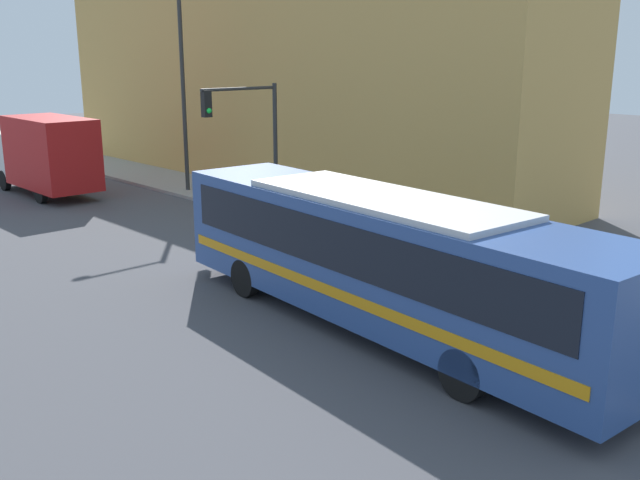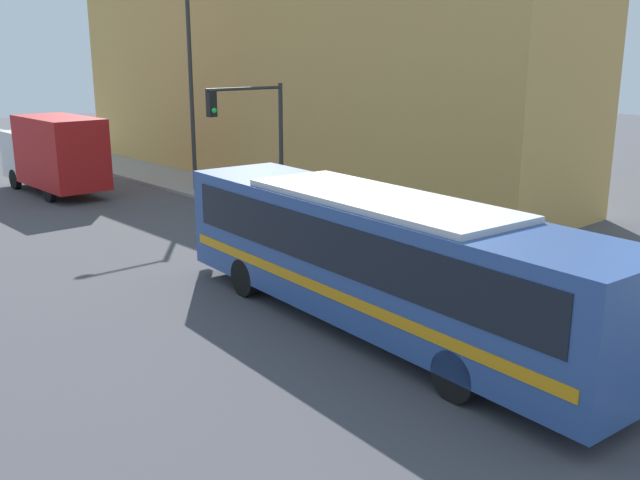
% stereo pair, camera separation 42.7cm
% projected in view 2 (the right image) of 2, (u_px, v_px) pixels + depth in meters
% --- Properties ---
extents(ground_plane, '(120.00, 120.00, 0.00)m').
position_uv_depth(ground_plane, '(365.00, 315.00, 16.86)').
color(ground_plane, '#47474C').
extents(sidewalk, '(3.29, 70.00, 0.14)m').
position_uv_depth(sidewalk, '(164.00, 177.00, 35.21)').
color(sidewalk, gray).
rests_on(sidewalk, ground_plane).
extents(building_facade, '(6.00, 29.77, 9.72)m').
position_uv_depth(building_facade, '(288.00, 78.00, 34.02)').
color(building_facade, tan).
rests_on(building_facade, ground_plane).
extents(city_bus, '(3.48, 12.36, 3.07)m').
position_uv_depth(city_bus, '(378.00, 254.00, 15.52)').
color(city_bus, '#2D4C8C').
rests_on(city_bus, ground_plane).
extents(delivery_truck, '(2.28, 6.73, 3.39)m').
position_uv_depth(delivery_truck, '(54.00, 152.00, 30.97)').
color(delivery_truck, '#B21919').
rests_on(delivery_truck, ground_plane).
extents(fire_hydrant, '(0.20, 0.27, 0.72)m').
position_uv_depth(fire_hydrant, '(429.00, 240.00, 21.70)').
color(fire_hydrant, gold).
rests_on(fire_hydrant, sidewalk).
extents(traffic_light_pole, '(3.28, 0.35, 4.81)m').
position_uv_depth(traffic_light_pole, '(255.00, 126.00, 25.53)').
color(traffic_light_pole, '#2D2D2D').
rests_on(traffic_light_pole, sidewalk).
extents(parking_meter, '(0.14, 0.14, 1.34)m').
position_uv_depth(parking_meter, '(288.00, 191.00, 26.40)').
color(parking_meter, '#2D2D2D').
rests_on(parking_meter, sidewalk).
extents(street_lamp, '(2.96, 0.28, 8.19)m').
position_uv_depth(street_lamp, '(183.00, 78.00, 30.22)').
color(street_lamp, '#2D2D2D').
rests_on(street_lamp, sidewalk).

